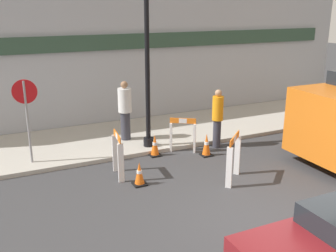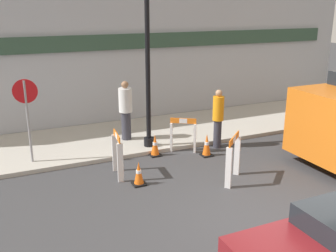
% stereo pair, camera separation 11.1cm
% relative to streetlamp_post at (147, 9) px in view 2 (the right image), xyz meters
% --- Properties ---
extents(ground_plane, '(60.00, 60.00, 0.00)m').
position_rel_streetlamp_post_xyz_m(ground_plane, '(0.58, -4.92, -3.85)').
color(ground_plane, '#38383A').
extents(sidewalk_slab, '(18.00, 3.24, 0.11)m').
position_rel_streetlamp_post_xyz_m(sidewalk_slab, '(0.58, 1.20, -3.80)').
color(sidewalk_slab, '#ADA89E').
rests_on(sidewalk_slab, ground_plane).
extents(storefront_facade, '(18.00, 0.22, 5.50)m').
position_rel_streetlamp_post_xyz_m(storefront_facade, '(0.58, 2.90, -1.10)').
color(storefront_facade, '#A3A8B2').
rests_on(storefront_facade, ground_plane).
extents(streetlamp_post, '(0.44, 0.44, 5.88)m').
position_rel_streetlamp_post_xyz_m(streetlamp_post, '(0.00, 0.00, 0.00)').
color(streetlamp_post, black).
rests_on(streetlamp_post, sidewalk_slab).
extents(stop_sign, '(0.59, 0.14, 2.14)m').
position_rel_streetlamp_post_xyz_m(stop_sign, '(-3.17, 0.14, -2.30)').
color(stop_sign, gray).
rests_on(stop_sign, sidewalk_slab).
extents(barricade_0, '(0.68, 0.51, 0.98)m').
position_rel_streetlamp_post_xyz_m(barricade_0, '(0.80, -0.57, -3.33)').
color(barricade_0, white).
rests_on(barricade_0, ground_plane).
extents(barricade_1, '(0.22, 0.73, 1.10)m').
position_rel_streetlamp_post_xyz_m(barricade_1, '(-1.36, -1.39, -3.28)').
color(barricade_1, white).
rests_on(barricade_1, ground_plane).
extents(barricade_2, '(0.72, 0.68, 1.12)m').
position_rel_streetlamp_post_xyz_m(barricade_2, '(0.99, -2.77, -3.25)').
color(barricade_2, white).
rests_on(barricade_2, ground_plane).
extents(traffic_cone_0, '(0.30, 0.30, 0.56)m').
position_rel_streetlamp_post_xyz_m(traffic_cone_0, '(-1.07, -2.05, -3.59)').
color(traffic_cone_0, black).
rests_on(traffic_cone_0, ground_plane).
extents(traffic_cone_1, '(0.30, 0.30, 0.63)m').
position_rel_streetlamp_post_xyz_m(traffic_cone_1, '(1.25, -1.11, -3.55)').
color(traffic_cone_1, black).
rests_on(traffic_cone_1, ground_plane).
extents(traffic_cone_2, '(0.30, 0.30, 0.60)m').
position_rel_streetlamp_post_xyz_m(traffic_cone_2, '(-0.03, -0.52, -3.56)').
color(traffic_cone_2, black).
rests_on(traffic_cone_2, ground_plane).
extents(person_worker, '(0.43, 0.43, 1.71)m').
position_rel_streetlamp_post_xyz_m(person_worker, '(1.86, -0.67, -2.93)').
color(person_worker, '#33333D').
rests_on(person_worker, ground_plane).
extents(person_pedestrian, '(0.54, 0.54, 1.76)m').
position_rel_streetlamp_post_xyz_m(person_pedestrian, '(-0.39, 0.82, -2.80)').
color(person_pedestrian, '#33333D').
rests_on(person_pedestrian, sidewalk_slab).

